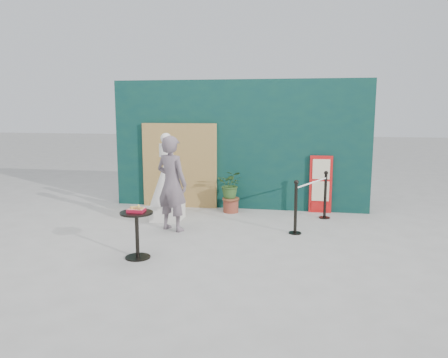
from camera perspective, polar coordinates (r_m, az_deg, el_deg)
ground at (r=7.53m, az=-1.68°, el=-9.00°), size 60.00×60.00×0.00m
back_wall at (r=10.28m, az=1.98°, el=4.49°), size 6.00×0.30×3.00m
bamboo_fence at (r=10.43m, az=-5.84°, el=1.75°), size 1.80×0.08×2.00m
woman at (r=8.45m, az=-6.85°, el=-0.59°), size 0.79×0.66×1.85m
menu_board at (r=10.10m, az=12.51°, el=-0.69°), size 0.50×0.07×1.30m
statue at (r=9.29m, az=-7.47°, el=-0.75°), size 0.72×0.72×1.85m
cafe_table at (r=7.05m, az=-11.31°, el=-6.23°), size 0.52×0.52×0.75m
food_basket at (r=6.99m, az=-11.37°, el=-3.94°), size 0.26×0.19×0.11m
planter at (r=9.90m, az=0.90°, el=-1.21°), size 0.57×0.49×0.96m
stanchion_barrier at (r=8.98m, az=11.35°, el=-2.90°), size 0.84×1.54×1.03m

